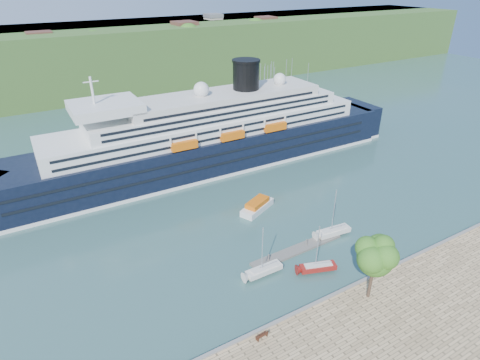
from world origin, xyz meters
name	(u,v)px	position (x,y,z in m)	size (l,w,h in m)	color
ground	(334,299)	(0.00, 0.00, 0.00)	(400.00, 400.00, 0.00)	#325957
far_hillside	(95,58)	(0.00, 145.00, 12.00)	(400.00, 50.00, 24.00)	#396327
quay_coping	(335,294)	(0.00, -0.20, 1.15)	(220.00, 0.50, 0.30)	slate
cruise_ship	(203,119)	(3.51, 50.71, 12.57)	(111.94, 16.30, 25.14)	black
park_bench	(262,335)	(-13.68, -1.32, 1.56)	(1.75, 0.72, 1.12)	#482214
promenade_tree	(374,266)	(3.86, -2.89, 6.60)	(6.76, 6.76, 11.20)	#275B18
floating_pontoon	(297,250)	(2.49, 12.01, 0.20)	(18.32, 2.24, 0.41)	slate
sailboat_white_near	(265,252)	(-5.91, 9.77, 4.38)	(6.78, 1.88, 8.76)	silver
sailboat_red	(320,250)	(1.98, 5.98, 4.21)	(6.51, 1.81, 8.41)	maroon
sailboat_white_far	(336,214)	(10.94, 12.22, 4.64)	(7.19, 2.00, 9.29)	silver
tender_launch	(257,205)	(3.71, 26.82, 1.16)	(8.37, 2.86, 2.31)	#D75F0C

